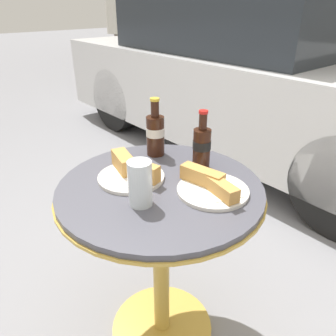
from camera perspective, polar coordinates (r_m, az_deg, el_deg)
name	(u,v)px	position (r m, az deg, el deg)	size (l,w,h in m)	color
ground_plane	(162,328)	(1.55, -1.05, -26.04)	(30.00, 30.00, 0.00)	gray
bistro_table	(161,228)	(1.17, -1.27, -10.44)	(0.68, 0.68, 0.70)	gold
cola_bottle_left	(155,133)	(1.25, -2.22, 6.08)	(0.07, 0.07, 0.22)	#33190F
cola_bottle_right	(202,147)	(1.15, 5.97, 3.74)	(0.06, 0.06, 0.21)	#33190F
drinking_glass	(140,185)	(0.95, -4.86, -3.02)	(0.07, 0.07, 0.14)	black
lunch_plate_near	(131,171)	(1.11, -6.42, -0.60)	(0.23, 0.22, 0.07)	silver
lunch_plate_far	(211,186)	(1.03, 7.57, -3.16)	(0.24, 0.23, 0.06)	silver
parked_car	(259,75)	(3.20, 15.58, 15.39)	(3.82, 1.83, 1.36)	silver
pedestrian	(119,22)	(5.13, -8.55, 23.79)	(0.35, 0.35, 1.70)	brown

